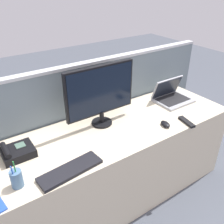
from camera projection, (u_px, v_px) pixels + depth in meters
ground_plane at (115, 193)px, 2.31m from camera, size 10.00×10.00×0.00m
desk at (115, 163)px, 2.13m from camera, size 2.06×0.67×0.72m
cubicle_divider at (92, 122)px, 2.29m from camera, size 2.46×0.08×1.17m
desktop_monitor at (101, 93)px, 1.88m from camera, size 0.59×0.17×0.49m
laptop at (171, 96)px, 2.35m from camera, size 0.33×0.27×0.21m
desk_phone at (17, 152)px, 1.64m from camera, size 0.21×0.18×0.09m
keyboard_main at (71, 170)px, 1.52m from camera, size 0.42×0.17×0.02m
computer_mouse_right_hand at (165, 124)px, 1.97m from camera, size 0.08×0.11×0.03m
pen_cup at (17, 179)px, 1.39m from camera, size 0.07×0.07×0.18m
tv_remote at (187, 122)px, 2.01m from camera, size 0.08×0.18×0.02m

